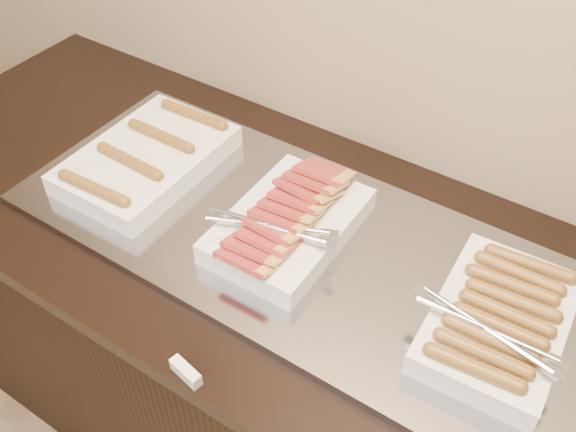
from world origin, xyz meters
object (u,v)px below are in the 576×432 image
(counter, at_px, (291,365))
(dish_right, at_px, (498,321))
(dish_left, at_px, (147,159))
(warming_tray, at_px, (296,241))
(dish_center, at_px, (287,223))

(counter, height_order, dish_right, dish_right)
(dish_right, bearing_deg, dish_left, 176.90)
(dish_left, bearing_deg, warming_tray, -0.56)
(warming_tray, relative_size, dish_right, 3.60)
(warming_tray, bearing_deg, dish_left, -180.00)
(dish_left, relative_size, dish_center, 1.07)
(warming_tray, relative_size, dish_center, 3.41)
(counter, distance_m, dish_right, 0.66)
(dish_center, bearing_deg, dish_left, 178.64)
(dish_right, bearing_deg, dish_center, 177.19)
(warming_tray, distance_m, dish_center, 0.05)
(counter, bearing_deg, dish_right, -0.62)
(counter, bearing_deg, warming_tray, 0.00)
(dish_center, xyz_separation_m, dish_right, (0.43, -0.00, -0.00))
(counter, relative_size, dish_left, 5.46)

